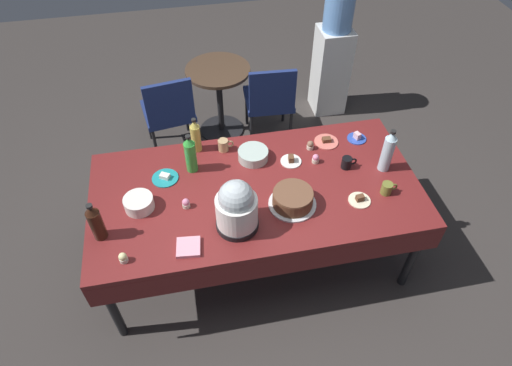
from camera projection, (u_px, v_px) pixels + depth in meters
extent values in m
plane|color=#383330|center=(256.00, 253.00, 3.48)|extent=(9.00, 9.00, 0.00)
cube|color=maroon|center=(256.00, 190.00, 2.96)|extent=(2.20, 1.10, 0.04)
cylinder|color=black|center=(112.00, 307.00, 2.77)|extent=(0.06, 0.06, 0.71)
cylinder|color=black|center=(413.00, 255.00, 3.04)|extent=(0.06, 0.06, 0.71)
cylinder|color=black|center=(116.00, 198.00, 3.41)|extent=(0.06, 0.06, 0.71)
cylinder|color=black|center=(364.00, 163.00, 3.68)|extent=(0.06, 0.06, 0.71)
cube|color=maroon|center=(273.00, 267.00, 2.67)|extent=(2.20, 0.01, 0.18)
cube|color=maroon|center=(242.00, 149.00, 3.40)|extent=(2.20, 0.01, 0.18)
cylinder|color=silver|center=(292.00, 204.00, 2.84)|extent=(0.31, 0.31, 0.01)
cylinder|color=brown|center=(293.00, 198.00, 2.80)|extent=(0.26, 0.26, 0.09)
cylinder|color=brown|center=(293.00, 193.00, 2.76)|extent=(0.25, 0.25, 0.01)
cylinder|color=black|center=(237.00, 223.00, 2.71)|extent=(0.26, 0.26, 0.04)
cylinder|color=white|center=(237.00, 211.00, 2.62)|extent=(0.25, 0.25, 0.20)
sphere|color=#B2BCC1|center=(236.00, 198.00, 2.54)|extent=(0.22, 0.22, 0.22)
cylinder|color=#B2C6BC|center=(253.00, 155.00, 3.12)|extent=(0.21, 0.21, 0.07)
cylinder|color=silver|center=(139.00, 203.00, 2.79)|extent=(0.19, 0.19, 0.09)
cylinder|color=#2D4CB2|center=(357.00, 139.00, 3.29)|extent=(0.14, 0.14, 0.01)
cube|color=beige|center=(357.00, 136.00, 3.27)|extent=(0.05, 0.06, 0.05)
cylinder|color=teal|center=(165.00, 178.00, 3.00)|extent=(0.18, 0.18, 0.01)
cube|color=white|center=(165.00, 176.00, 2.99)|extent=(0.08, 0.07, 0.03)
cylinder|color=#E07266|center=(326.00, 142.00, 3.26)|extent=(0.18, 0.18, 0.01)
cube|color=brown|center=(327.00, 140.00, 3.25)|extent=(0.06, 0.05, 0.03)
cylinder|color=beige|center=(359.00, 200.00, 2.86)|extent=(0.14, 0.14, 0.01)
cube|color=brown|center=(360.00, 198.00, 2.84)|extent=(0.05, 0.04, 0.04)
cylinder|color=white|center=(291.00, 161.00, 3.12)|extent=(0.15, 0.15, 0.01)
cube|color=brown|center=(291.00, 159.00, 3.10)|extent=(0.04, 0.06, 0.05)
cylinder|color=beige|center=(124.00, 259.00, 2.53)|extent=(0.05, 0.05, 0.03)
sphere|color=beige|center=(123.00, 257.00, 2.51)|extent=(0.05, 0.05, 0.05)
cylinder|color=beige|center=(186.00, 205.00, 2.82)|extent=(0.05, 0.05, 0.03)
sphere|color=pink|center=(186.00, 202.00, 2.80)|extent=(0.05, 0.05, 0.05)
cylinder|color=beige|center=(315.00, 160.00, 3.11)|extent=(0.05, 0.05, 0.03)
sphere|color=pink|center=(316.00, 157.00, 3.09)|extent=(0.05, 0.05, 0.05)
cylinder|color=beige|center=(310.00, 147.00, 3.20)|extent=(0.05, 0.05, 0.03)
sphere|color=brown|center=(310.00, 144.00, 3.18)|extent=(0.05, 0.05, 0.05)
cylinder|color=#33190F|center=(97.00, 225.00, 2.59)|extent=(0.08, 0.08, 0.22)
cone|color=#33190F|center=(91.00, 210.00, 2.49)|extent=(0.07, 0.07, 0.05)
cylinder|color=black|center=(89.00, 206.00, 2.47)|extent=(0.04, 0.04, 0.02)
cylinder|color=silver|center=(387.00, 154.00, 2.98)|extent=(0.08, 0.08, 0.27)
cone|color=silver|center=(392.00, 136.00, 2.86)|extent=(0.07, 0.07, 0.05)
cylinder|color=black|center=(393.00, 132.00, 2.84)|extent=(0.04, 0.04, 0.02)
cylinder|color=gold|center=(196.00, 138.00, 3.13)|extent=(0.07, 0.07, 0.21)
cone|color=gold|center=(194.00, 124.00, 3.04)|extent=(0.06, 0.06, 0.05)
cylinder|color=black|center=(194.00, 120.00, 3.02)|extent=(0.03, 0.03, 0.02)
cylinder|color=green|center=(191.00, 157.00, 2.98)|extent=(0.08, 0.08, 0.23)
cone|color=green|center=(189.00, 141.00, 2.88)|extent=(0.07, 0.07, 0.05)
cylinder|color=black|center=(188.00, 137.00, 2.85)|extent=(0.04, 0.04, 0.02)
cylinder|color=black|center=(347.00, 163.00, 3.05)|extent=(0.07, 0.07, 0.09)
torus|color=black|center=(353.00, 161.00, 3.05)|extent=(0.05, 0.01, 0.05)
cylinder|color=olive|center=(387.00, 188.00, 2.88)|extent=(0.07, 0.07, 0.08)
torus|color=olive|center=(394.00, 187.00, 2.89)|extent=(0.05, 0.01, 0.05)
cylinder|color=tan|center=(223.00, 145.00, 3.17)|extent=(0.07, 0.07, 0.09)
torus|color=tan|center=(230.00, 144.00, 3.18)|extent=(0.06, 0.01, 0.06)
cube|color=pink|center=(188.00, 247.00, 2.60)|extent=(0.15, 0.15, 0.02)
cube|color=navy|center=(168.00, 111.00, 4.06)|extent=(0.50, 0.50, 0.05)
cube|color=navy|center=(169.00, 103.00, 3.77)|extent=(0.42, 0.10, 0.40)
cylinder|color=black|center=(186.00, 114.00, 4.39)|extent=(0.03, 0.03, 0.40)
cylinder|color=black|center=(148.00, 123.00, 4.30)|extent=(0.03, 0.03, 0.40)
cylinder|color=black|center=(196.00, 138.00, 4.14)|extent=(0.03, 0.03, 0.40)
cylinder|color=black|center=(156.00, 147.00, 4.05)|extent=(0.03, 0.03, 0.40)
cube|color=navy|center=(269.00, 99.00, 4.19)|extent=(0.47, 0.47, 0.05)
cube|color=navy|center=(272.00, 91.00, 3.89)|extent=(0.42, 0.06, 0.40)
cylinder|color=black|center=(284.00, 105.00, 4.50)|extent=(0.03, 0.03, 0.40)
cylinder|color=black|center=(247.00, 108.00, 4.46)|extent=(0.03, 0.03, 0.40)
cylinder|color=black|center=(290.00, 128.00, 4.24)|extent=(0.03, 0.03, 0.40)
cylinder|color=black|center=(251.00, 132.00, 4.20)|extent=(0.03, 0.03, 0.40)
cylinder|color=#473323|center=(218.00, 70.00, 4.02)|extent=(0.60, 0.60, 0.03)
cylinder|color=black|center=(220.00, 102.00, 4.28)|extent=(0.06, 0.06, 0.67)
cylinder|color=black|center=(222.00, 129.00, 4.53)|extent=(0.44, 0.44, 0.02)
cube|color=silver|center=(331.00, 71.00, 4.48)|extent=(0.32, 0.32, 0.90)
cylinder|color=#6699D8|center=(339.00, 12.00, 4.03)|extent=(0.28, 0.28, 0.34)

